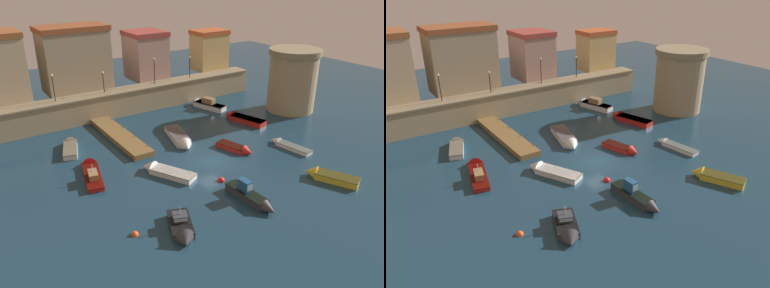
{
  "view_description": "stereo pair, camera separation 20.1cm",
  "coord_description": "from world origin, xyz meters",
  "views": [
    {
      "loc": [
        -22.92,
        -30.1,
        19.73
      ],
      "look_at": [
        0.0,
        3.78,
        0.77
      ],
      "focal_mm": 35.91,
      "sensor_mm": 36.0,
      "label": 1
    },
    {
      "loc": [
        -22.75,
        -30.22,
        19.73
      ],
      "look_at": [
        0.0,
        3.78,
        0.77
      ],
      "focal_mm": 35.91,
      "sensor_mm": 36.0,
      "label": 2
    }
  ],
  "objects": [
    {
      "name": "moored_boat_7",
      "position": [
        -11.82,
        12.08,
        0.35
      ],
      "size": [
        3.16,
        5.74,
        1.43
      ],
      "rotation": [
        0.0,
        0.0,
        1.25
      ],
      "color": "white",
      "rests_on": "ground"
    },
    {
      "name": "quay_lamp_1",
      "position": [
        -4.02,
        19.81,
        5.68
      ],
      "size": [
        0.32,
        0.32,
        3.0
      ],
      "color": "black",
      "rests_on": "quay_wall"
    },
    {
      "name": "quay_lamp_0",
      "position": [
        -10.83,
        19.81,
        6.04
      ],
      "size": [
        0.32,
        0.32,
        3.63
      ],
      "color": "black",
      "rests_on": "quay_wall"
    },
    {
      "name": "quay_lamp_2",
      "position": [
        4.07,
        19.81,
        6.19
      ],
      "size": [
        0.32,
        0.32,
        3.89
      ],
      "color": "black",
      "rests_on": "quay_wall"
    },
    {
      "name": "moored_boat_8",
      "position": [
        4.3,
        0.58,
        0.3
      ],
      "size": [
        2.57,
        4.89,
        1.37
      ],
      "rotation": [
        0.0,
        0.0,
        -1.31
      ],
      "color": "red",
      "rests_on": "ground"
    },
    {
      "name": "moored_boat_9",
      "position": [
        -11.9,
        5.01,
        0.31
      ],
      "size": [
        3.22,
        7.34,
        2.33
      ],
      "rotation": [
        0.0,
        0.0,
        1.33
      ],
      "color": "red",
      "rests_on": "ground"
    },
    {
      "name": "moored_boat_1",
      "position": [
        -9.4,
        -8.68,
        0.38
      ],
      "size": [
        3.38,
        4.92,
        2.39
      ],
      "rotation": [
        0.0,
        0.0,
        -1.97
      ],
      "color": "#333338",
      "rests_on": "ground"
    },
    {
      "name": "old_town_backdrop",
      "position": [
        -4.07,
        23.9,
        7.65
      ],
      "size": [
        39.3,
        6.18,
        9.08
      ],
      "color": "tan",
      "rests_on": "ground"
    },
    {
      "name": "quay_lamp_3",
      "position": [
        10.4,
        19.81,
        5.91
      ],
      "size": [
        0.32,
        0.32,
        3.4
      ],
      "color": "black",
      "rests_on": "quay_wall"
    },
    {
      "name": "moored_boat_4",
      "position": [
        9.91,
        -1.95,
        0.26
      ],
      "size": [
        1.94,
        5.65,
        1.15
      ],
      "rotation": [
        0.0,
        0.0,
        1.71
      ],
      "color": "white",
      "rests_on": "ground"
    },
    {
      "name": "moored_boat_2",
      "position": [
        10.97,
        7.69,
        0.4
      ],
      "size": [
        3.37,
        6.67,
        1.62
      ],
      "rotation": [
        0.0,
        0.0,
        1.85
      ],
      "color": "red",
      "rests_on": "ground"
    },
    {
      "name": "moored_boat_10",
      "position": [
        -1.6,
        -8.39,
        0.51
      ],
      "size": [
        1.43,
        6.01,
        2.03
      ],
      "rotation": [
        0.0,
        0.0,
        -1.55
      ],
      "color": "#333338",
      "rests_on": "ground"
    },
    {
      "name": "pier_dock",
      "position": [
        -5.64,
        11.65,
        0.32
      ],
      "size": [
        2.57,
        13.58,
        0.7
      ],
      "color": "brown",
      "rests_on": "ground"
    },
    {
      "name": "moored_boat_0",
      "position": [
        7.59,
        -9.68,
        0.37
      ],
      "size": [
        3.68,
        5.48,
        1.54
      ],
      "rotation": [
        0.0,
        0.0,
        2.0
      ],
      "color": "gold",
      "rests_on": "ground"
    },
    {
      "name": "mooring_buoy_0",
      "position": [
        -12.71,
        -6.73,
        0.0
      ],
      "size": [
        0.62,
        0.62,
        0.62
      ],
      "primitive_type": "sphere",
      "color": "#EA4C19",
      "rests_on": "ground"
    },
    {
      "name": "moored_boat_6",
      "position": [
        -5.68,
        0.76,
        0.32
      ],
      "size": [
        4.28,
        6.25,
        1.6
      ],
      "rotation": [
        0.0,
        0.0,
        2.04
      ],
      "color": "white",
      "rests_on": "ground"
    },
    {
      "name": "moored_boat_5",
      "position": [
        0.1,
        6.46,
        0.39
      ],
      "size": [
        3.52,
        7.26,
        1.77
      ],
      "rotation": [
        0.0,
        0.0,
        -1.82
      ],
      "color": "silver",
      "rests_on": "ground"
    },
    {
      "name": "moored_boat_3",
      "position": [
        10.16,
        15.26,
        0.53
      ],
      "size": [
        3.46,
        6.64,
        2.74
      ],
      "rotation": [
        0.0,
        0.0,
        1.87
      ],
      "color": "white",
      "rests_on": "ground"
    },
    {
      "name": "fortress_tower",
      "position": [
        20.16,
        7.23,
        4.62
      ],
      "size": [
        7.5,
        7.5,
        9.13
      ],
      "color": "#9E8966",
      "rests_on": "ground"
    },
    {
      "name": "mooring_buoy_1",
      "position": [
        -1.58,
        -3.84,
        0.0
      ],
      "size": [
        0.75,
        0.75,
        0.75
      ],
      "primitive_type": "sphere",
      "color": "red",
      "rests_on": "ground"
    },
    {
      "name": "ground_plane",
      "position": [
        0.0,
        0.0,
        0.0
      ],
      "size": [
        110.62,
        110.62,
        0.0
      ],
      "primitive_type": "plane",
      "color": "#19384C"
    },
    {
      "name": "quay_wall",
      "position": [
        0.0,
        19.81,
        1.84
      ],
      "size": [
        42.37,
        3.04,
        3.65
      ],
      "color": "#9E8966",
      "rests_on": "ground"
    }
  ]
}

